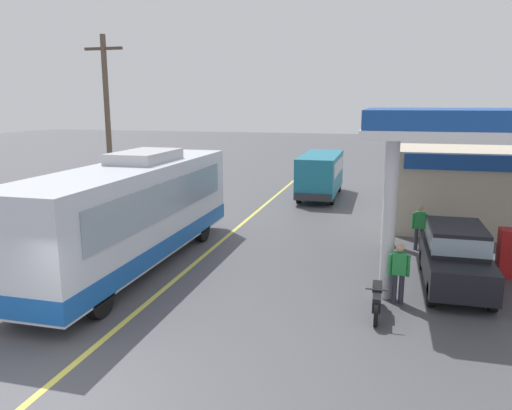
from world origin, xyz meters
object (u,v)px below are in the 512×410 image
object	(u,v)px
minibus_opposing_lane	(321,171)
motorcycle_parked_forecourt	(377,299)
pedestrian_near_pump	(399,270)
pedestrian_by_shop	(420,225)
car_at_pump	(456,254)
coach_bus_main	(133,214)

from	to	relation	value
minibus_opposing_lane	motorcycle_parked_forecourt	distance (m)	16.00
pedestrian_near_pump	pedestrian_by_shop	xyz separation A→B (m)	(0.84, 5.28, 0.00)
car_at_pump	minibus_opposing_lane	xyz separation A→B (m)	(-5.57, 13.01, 0.46)
motorcycle_parked_forecourt	pedestrian_near_pump	bearing A→B (deg)	59.84
minibus_opposing_lane	pedestrian_by_shop	size ratio (longest dim) A/B	3.69
coach_bus_main	motorcycle_parked_forecourt	xyz separation A→B (m)	(7.81, -2.04, -1.28)
coach_bus_main	car_at_pump	bearing A→B (deg)	3.18
car_at_pump	minibus_opposing_lane	distance (m)	14.16
coach_bus_main	minibus_opposing_lane	xyz separation A→B (m)	(4.37, 13.56, -0.25)
coach_bus_main	motorcycle_parked_forecourt	bearing A→B (deg)	-14.61
pedestrian_near_pump	pedestrian_by_shop	distance (m)	5.35
car_at_pump	coach_bus_main	bearing A→B (deg)	-176.82
car_at_pump	minibus_opposing_lane	bearing A→B (deg)	113.19
coach_bus_main	pedestrian_near_pump	size ratio (longest dim) A/B	6.65
car_at_pump	minibus_opposing_lane	world-z (taller)	minibus_opposing_lane
motorcycle_parked_forecourt	coach_bus_main	bearing A→B (deg)	165.39
car_at_pump	pedestrian_near_pump	world-z (taller)	car_at_pump
coach_bus_main	car_at_pump	xyz separation A→B (m)	(9.94, 0.55, -0.71)
coach_bus_main	car_at_pump	world-z (taller)	coach_bus_main
minibus_opposing_lane	pedestrian_near_pump	bearing A→B (deg)	-74.88
motorcycle_parked_forecourt	pedestrian_near_pump	distance (m)	1.16
minibus_opposing_lane	motorcycle_parked_forecourt	size ratio (longest dim) A/B	3.41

